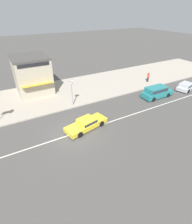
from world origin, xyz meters
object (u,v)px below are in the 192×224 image
at_px(street_clock, 71,87).
at_px(shopfront_mid_block, 32,74).
at_px(minivan_teal_2, 157,92).
at_px(sedan_yellow_3, 87,123).
at_px(hatchback_silver_1, 186,86).
at_px(pedestrian_near_clock, 148,76).

height_order(street_clock, shopfront_mid_block, shopfront_mid_block).
bearing_deg(minivan_teal_2, sedan_yellow_3, -171.37).
bearing_deg(minivan_teal_2, shopfront_mid_block, 144.77).
relative_size(hatchback_silver_1, sedan_yellow_3, 0.82).
xyz_separation_m(sedan_yellow_3, pedestrian_near_clock, (14.77, 6.55, 0.56)).
distance_m(sedan_yellow_3, pedestrian_near_clock, 16.17).
distance_m(hatchback_silver_1, pedestrian_near_clock, 5.95).
xyz_separation_m(minivan_teal_2, pedestrian_near_clock, (2.95, 4.76, 0.26)).
height_order(minivan_teal_2, sedan_yellow_3, minivan_teal_2).
xyz_separation_m(pedestrian_near_clock, shopfront_mid_block, (-17.40, 5.45, 1.61)).
height_order(hatchback_silver_1, shopfront_mid_block, shopfront_mid_block).
distance_m(pedestrian_near_clock, shopfront_mid_block, 18.31).
bearing_deg(street_clock, minivan_teal_2, -16.25).
distance_m(hatchback_silver_1, shopfront_mid_block, 23.06).
relative_size(sedan_yellow_3, pedestrian_near_clock, 3.02).
bearing_deg(pedestrian_near_clock, street_clock, -174.06).
bearing_deg(hatchback_silver_1, shopfront_mid_block, 152.60).
xyz_separation_m(sedan_yellow_3, street_clock, (0.57, 5.08, 2.14)).
height_order(sedan_yellow_3, shopfront_mid_block, shopfront_mid_block).
distance_m(street_clock, shopfront_mid_block, 7.63).
bearing_deg(street_clock, shopfront_mid_block, 114.80).
xyz_separation_m(hatchback_silver_1, street_clock, (-17.19, 3.64, 2.09)).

